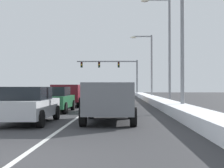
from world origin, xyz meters
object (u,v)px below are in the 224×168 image
sedan_black_right_lane_second (116,99)px  street_lamp_right_mid (166,41)px  suv_tan_right_lane_fourth (116,92)px  sedan_silver_center_lane_nearest (28,105)px  sedan_green_center_lane_second (54,99)px  sedan_navy_center_lane_fifth (90,93)px  suv_maroon_center_lane_third (69,93)px  suv_charcoal_right_lane_third (114,93)px  traffic_light_gantry (116,68)px  suv_white_right_lane_fifth (118,91)px  suv_red_center_lane_fourth (83,92)px  street_lamp_right_near (177,19)px  street_lamp_right_far (149,61)px  suv_gray_right_lane_nearest (110,98)px

sedan_black_right_lane_second → street_lamp_right_mid: size_ratio=0.48×
suv_tan_right_lane_fourth → sedan_silver_center_lane_nearest: (-3.38, -20.35, -0.25)m
sedan_green_center_lane_second → sedan_navy_center_lane_fifth: bearing=89.2°
suv_maroon_center_lane_third → sedan_silver_center_lane_nearest: bearing=-89.2°
suv_charcoal_right_lane_third → traffic_light_gantry: bearing=90.7°
sedan_silver_center_lane_nearest → street_lamp_right_mid: 18.82m
suv_white_right_lane_fifth → suv_red_center_lane_fourth: (-3.40, -7.16, 0.00)m
suv_charcoal_right_lane_third → suv_white_right_lane_fifth: 12.45m
street_lamp_right_near → sedan_silver_center_lane_nearest: bearing=-139.9°
suv_charcoal_right_lane_third → street_lamp_right_mid: street_lamp_right_mid is taller
suv_tan_right_lane_fourth → suv_maroon_center_lane_third: 8.84m
suv_tan_right_lane_fourth → street_lamp_right_mid: (4.47, -3.94, 4.55)m
suv_maroon_center_lane_third → street_lamp_right_near: street_lamp_right_near is taller
suv_tan_right_lane_fourth → street_lamp_right_mid: bearing=-41.4°
sedan_green_center_lane_second → suv_red_center_lane_fourth: bearing=88.9°
suv_charcoal_right_lane_third → sedan_navy_center_lane_fifth: (-3.12, 12.35, -0.25)m
suv_red_center_lane_fourth → street_lamp_right_near: size_ratio=0.53×
sedan_navy_center_lane_fifth → sedan_green_center_lane_second: bearing=-90.8°
street_lamp_right_far → sedan_navy_center_lane_fifth: bearing=-178.3°
suv_gray_right_lane_nearest → sedan_green_center_lane_second: (-3.52, 5.74, -0.25)m
suv_charcoal_right_lane_third → suv_maroon_center_lane_third: 3.98m
traffic_light_gantry → street_lamp_right_mid: street_lamp_right_mid is taller
suv_gray_right_lane_nearest → suv_charcoal_right_lane_third: (-0.11, 13.67, 0.00)m
suv_charcoal_right_lane_third → sedan_silver_center_lane_nearest: size_ratio=1.09×
street_lamp_right_mid → street_lamp_right_far: size_ratio=1.23×
sedan_navy_center_lane_fifth → street_lamp_right_far: 8.01m
street_lamp_right_mid → suv_tan_right_lane_fourth: bearing=138.6°
street_lamp_right_near → street_lamp_right_mid: bearing=85.9°
suv_white_right_lane_fifth → suv_red_center_lane_fourth: bearing=-115.4°
suv_white_right_lane_fifth → sedan_green_center_lane_second: suv_white_right_lane_fifth is taller
traffic_light_gantry → street_lamp_right_mid: bearing=-80.2°
suv_tan_right_lane_fourth → street_lamp_right_near: street_lamp_right_near is taller
sedan_silver_center_lane_nearest → suv_tan_right_lane_fourth: bearing=80.6°
traffic_light_gantry → suv_charcoal_right_lane_third: bearing=-89.3°
suv_maroon_center_lane_third → street_lamp_right_far: size_ratio=0.63×
sedan_green_center_lane_second → sedan_black_right_lane_second: bearing=20.5°
street_lamp_right_mid → suv_red_center_lane_fourth: bearing=157.8°
suv_charcoal_right_lane_third → suv_tan_right_lane_fourth: bearing=88.8°
street_lamp_right_mid → sedan_black_right_lane_second: bearing=-116.6°
sedan_silver_center_lane_nearest → sedan_green_center_lane_second: size_ratio=1.00×
suv_white_right_lane_fifth → sedan_green_center_lane_second: 20.70m
suv_red_center_lane_fourth → street_lamp_right_mid: street_lamp_right_mid is taller
sedan_silver_center_lane_nearest → suv_maroon_center_lane_third: 12.26m
sedan_navy_center_lane_fifth → suv_charcoal_right_lane_third: bearing=-75.8°
street_lamp_right_far → sedan_black_right_lane_second: bearing=-100.7°
sedan_black_right_lane_second → suv_white_right_lane_fifth: bearing=90.1°
sedan_silver_center_lane_nearest → sedan_green_center_lane_second: bearing=91.4°
sedan_black_right_lane_second → suv_white_right_lane_fifth: suv_white_right_lane_fifth is taller
street_lamp_right_far → suv_red_center_lane_fourth: bearing=-134.1°
suv_red_center_lane_fourth → suv_tan_right_lane_fourth: bearing=13.1°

